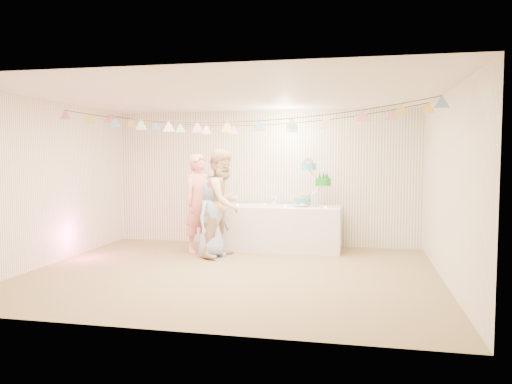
% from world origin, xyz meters
% --- Properties ---
extents(floor, '(6.00, 6.00, 0.00)m').
position_xyz_m(floor, '(0.00, 0.00, 0.00)').
color(floor, olive).
rests_on(floor, ground).
extents(ceiling, '(6.00, 6.00, 0.00)m').
position_xyz_m(ceiling, '(0.00, 0.00, 2.60)').
color(ceiling, silver).
rests_on(ceiling, ground).
extents(back_wall, '(6.00, 6.00, 0.00)m').
position_xyz_m(back_wall, '(0.00, 2.50, 1.30)').
color(back_wall, white).
rests_on(back_wall, ground).
extents(front_wall, '(6.00, 6.00, 0.00)m').
position_xyz_m(front_wall, '(0.00, -2.50, 1.30)').
color(front_wall, white).
rests_on(front_wall, ground).
extents(left_wall, '(5.00, 5.00, 0.00)m').
position_xyz_m(left_wall, '(-3.00, 0.00, 1.30)').
color(left_wall, white).
rests_on(left_wall, ground).
extents(right_wall, '(5.00, 5.00, 0.00)m').
position_xyz_m(right_wall, '(3.00, 0.00, 1.30)').
color(right_wall, white).
rests_on(right_wall, ground).
extents(table, '(2.16, 0.86, 0.81)m').
position_xyz_m(table, '(0.43, 1.97, 0.41)').
color(table, silver).
rests_on(table, floor).
extents(cake_stand, '(0.73, 0.43, 0.82)m').
position_xyz_m(cake_stand, '(0.98, 2.02, 1.16)').
color(cake_stand, silver).
rests_on(cake_stand, table).
extents(cake_bottom, '(0.31, 0.31, 0.15)m').
position_xyz_m(cake_bottom, '(0.83, 1.96, 0.84)').
color(cake_bottom, '#29AFC1').
rests_on(cake_bottom, cake_stand).
extents(cake_middle, '(0.27, 0.27, 0.22)m').
position_xyz_m(cake_middle, '(1.16, 2.11, 1.11)').
color(cake_middle, '#1B7C1F').
rests_on(cake_middle, cake_stand).
extents(cake_top_tier, '(0.25, 0.25, 0.19)m').
position_xyz_m(cake_top_tier, '(0.92, 1.99, 1.38)').
color(cake_top_tier, '#3EB8C4').
rests_on(cake_top_tier, cake_stand).
extents(platter, '(0.33, 0.33, 0.02)m').
position_xyz_m(platter, '(-0.05, 1.92, 0.76)').
color(platter, white).
rests_on(platter, table).
extents(posy, '(0.15, 0.15, 0.17)m').
position_xyz_m(posy, '(0.30, 2.02, 0.84)').
color(posy, white).
rests_on(posy, table).
extents(person_adult_a, '(0.70, 0.77, 1.77)m').
position_xyz_m(person_adult_a, '(-0.98, 1.46, 0.89)').
color(person_adult_a, '#EC897B').
rests_on(person_adult_a, floor).
extents(person_adult_b, '(0.88, 1.03, 1.85)m').
position_xyz_m(person_adult_b, '(-0.45, 1.16, 0.92)').
color(person_adult_b, '#DFB689').
rests_on(person_adult_b, floor).
extents(person_child, '(0.67, 0.78, 1.35)m').
position_xyz_m(person_child, '(-0.62, 1.09, 0.68)').
color(person_child, '#96A9D5').
rests_on(person_child, floor).
extents(bunting_back, '(5.60, 1.10, 0.40)m').
position_xyz_m(bunting_back, '(0.00, 1.10, 2.35)').
color(bunting_back, pink).
rests_on(bunting_back, ceiling).
extents(bunting_front, '(5.60, 0.90, 0.36)m').
position_xyz_m(bunting_front, '(0.00, -0.20, 2.32)').
color(bunting_front, '#72A5E5').
rests_on(bunting_front, ceiling).
extents(tealight_0, '(0.04, 0.04, 0.03)m').
position_xyz_m(tealight_0, '(-0.37, 1.82, 0.83)').
color(tealight_0, '#FFD88C').
rests_on(tealight_0, table).
extents(tealight_1, '(0.04, 0.04, 0.03)m').
position_xyz_m(tealight_1, '(0.08, 2.15, 0.83)').
color(tealight_1, '#FFD88C').
rests_on(tealight_1, table).
extents(tealight_2, '(0.04, 0.04, 0.03)m').
position_xyz_m(tealight_2, '(0.53, 1.75, 0.83)').
color(tealight_2, '#FFD88C').
rests_on(tealight_2, table).
extents(tealight_3, '(0.04, 0.04, 0.03)m').
position_xyz_m(tealight_3, '(0.78, 2.19, 0.83)').
color(tealight_3, '#FFD88C').
rests_on(tealight_3, table).
extents(tealight_4, '(0.04, 0.04, 0.03)m').
position_xyz_m(tealight_4, '(1.25, 1.79, 0.83)').
color(tealight_4, '#FFD88C').
rests_on(tealight_4, table).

